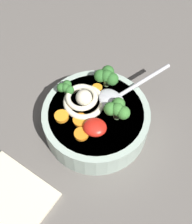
% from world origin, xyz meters
% --- Properties ---
extents(table_slab, '(1.23, 1.23, 0.03)m').
position_xyz_m(table_slab, '(0.00, 0.00, 0.01)').
color(table_slab, '#5B5651').
rests_on(table_slab, ground).
extents(soup_bowl, '(0.21, 0.21, 0.06)m').
position_xyz_m(soup_bowl, '(-0.04, -0.02, 0.06)').
color(soup_bowl, '#9EB2A3').
rests_on(soup_bowl, table_slab).
extents(noodle_pile, '(0.09, 0.09, 0.04)m').
position_xyz_m(noodle_pile, '(-0.01, -0.04, 0.10)').
color(noodle_pile, beige).
rests_on(noodle_pile, soup_bowl).
extents(soup_spoon, '(0.14, 0.15, 0.02)m').
position_xyz_m(soup_spoon, '(-0.07, -0.06, 0.09)').
color(soup_spoon, '#B7B7BC').
rests_on(soup_spoon, soup_bowl).
extents(chili_sauce_dollop, '(0.04, 0.04, 0.02)m').
position_xyz_m(chili_sauce_dollop, '(-0.04, 0.01, 0.10)').
color(chili_sauce_dollop, red).
rests_on(chili_sauce_dollop, soup_bowl).
extents(broccoli_floret_rear, '(0.05, 0.04, 0.04)m').
position_xyz_m(broccoli_floret_rear, '(-0.08, -0.02, 0.11)').
color(broccoli_floret_rear, '#7A9E60').
rests_on(broccoli_floret_rear, soup_bowl).
extents(broccoli_floret_left, '(0.04, 0.03, 0.03)m').
position_xyz_m(broccoli_floret_left, '(0.03, -0.06, 0.10)').
color(broccoli_floret_left, '#7A9E60').
rests_on(broccoli_floret_left, soup_bowl).
extents(broccoli_floret_front, '(0.05, 0.04, 0.04)m').
position_xyz_m(broccoli_floret_front, '(-0.04, -0.10, 0.11)').
color(broccoli_floret_front, '#7A9E60').
rests_on(broccoli_floret_front, soup_bowl).
extents(carrot_slice_right, '(0.03, 0.03, 0.01)m').
position_xyz_m(carrot_slice_right, '(-0.01, 0.00, 0.09)').
color(carrot_slice_right, orange).
rests_on(carrot_slice_right, soup_bowl).
extents(carrot_slice_far, '(0.03, 0.03, 0.01)m').
position_xyz_m(carrot_slice_far, '(-0.02, 0.03, 0.09)').
color(carrot_slice_far, orange).
rests_on(carrot_slice_far, soup_bowl).
extents(carrot_slice_near_spoon, '(0.02, 0.02, 0.01)m').
position_xyz_m(carrot_slice_near_spoon, '(-0.03, -0.08, 0.09)').
color(carrot_slice_near_spoon, orange).
rests_on(carrot_slice_near_spoon, soup_bowl).
extents(carrot_slice_beside_chili, '(0.03, 0.03, 0.01)m').
position_xyz_m(carrot_slice_beside_chili, '(0.02, -0.00, 0.09)').
color(carrot_slice_beside_chili, orange).
rests_on(carrot_slice_beside_chili, soup_bowl).
extents(folded_napkin, '(0.18, 0.16, 0.01)m').
position_xyz_m(folded_napkin, '(0.09, 0.14, 0.03)').
color(folded_napkin, beige).
rests_on(folded_napkin, table_slab).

